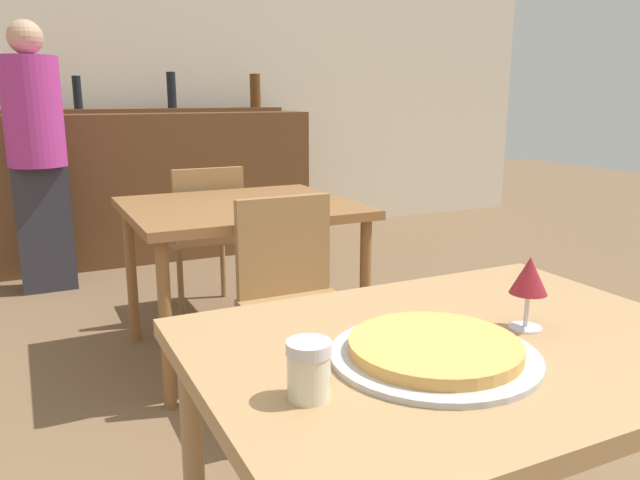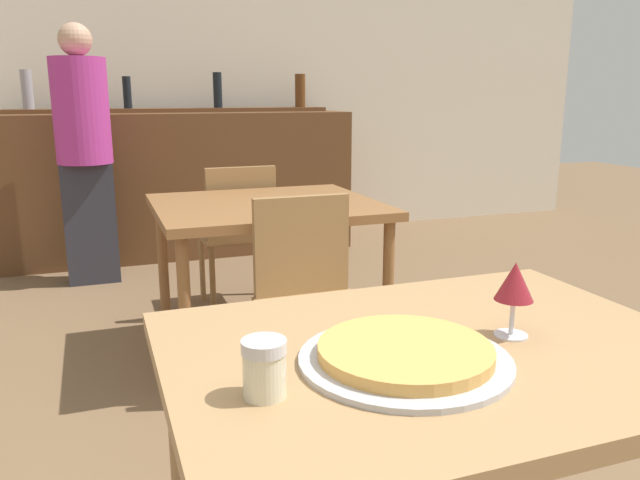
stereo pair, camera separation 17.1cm
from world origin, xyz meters
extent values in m
cube|color=silver|center=(0.00, 4.31, 1.40)|extent=(8.00, 0.05, 2.80)
cube|color=#A87F51|center=(0.00, 0.00, 0.70)|extent=(1.08, 0.80, 0.04)
cylinder|color=#A87F51|center=(-0.48, 0.34, 0.34)|extent=(0.05, 0.05, 0.68)
cylinder|color=#A87F51|center=(0.48, 0.34, 0.34)|extent=(0.05, 0.05, 0.68)
cube|color=brown|center=(0.11, 1.72, 0.71)|extent=(1.00, 0.89, 0.04)
cylinder|color=brown|center=(-0.33, 1.34, 0.34)|extent=(0.05, 0.05, 0.69)
cylinder|color=brown|center=(0.56, 1.34, 0.34)|extent=(0.05, 0.05, 0.69)
cylinder|color=brown|center=(-0.33, 2.11, 0.34)|extent=(0.05, 0.05, 0.69)
cylinder|color=brown|center=(0.56, 2.11, 0.34)|extent=(0.05, 0.05, 0.69)
cube|color=brown|center=(0.00, 3.81, 0.54)|extent=(2.60, 0.56, 1.08)
cube|color=brown|center=(0.00, 3.95, 1.09)|extent=(2.39, 0.24, 0.03)
cylinder|color=black|center=(-0.34, 3.95, 1.22)|extent=(0.06, 0.06, 0.23)
cylinder|color=black|center=(0.34, 3.95, 1.24)|extent=(0.07, 0.07, 0.27)
cylinder|color=#5B3314|center=(1.02, 3.95, 1.24)|extent=(0.09, 0.09, 0.26)
cube|color=olive|center=(0.11, 1.03, 0.43)|extent=(0.40, 0.40, 0.04)
cube|color=olive|center=(0.11, 1.21, 0.64)|extent=(0.38, 0.04, 0.39)
cylinder|color=olive|center=(-0.06, 0.86, 0.21)|extent=(0.03, 0.03, 0.41)
cylinder|color=olive|center=(0.28, 0.86, 0.21)|extent=(0.03, 0.03, 0.41)
cylinder|color=olive|center=(-0.06, 1.20, 0.21)|extent=(0.03, 0.03, 0.41)
cylinder|color=olive|center=(0.28, 1.20, 0.21)|extent=(0.03, 0.03, 0.41)
cube|color=olive|center=(0.11, 2.42, 0.43)|extent=(0.40, 0.40, 0.04)
cube|color=olive|center=(0.11, 2.23, 0.64)|extent=(0.38, 0.04, 0.39)
cylinder|color=olive|center=(0.28, 2.59, 0.21)|extent=(0.03, 0.03, 0.41)
cylinder|color=olive|center=(-0.06, 2.59, 0.21)|extent=(0.03, 0.03, 0.41)
cylinder|color=olive|center=(0.28, 2.25, 0.21)|extent=(0.03, 0.03, 0.41)
cylinder|color=olive|center=(-0.06, 2.25, 0.21)|extent=(0.03, 0.03, 0.41)
cylinder|color=#B7B7BC|center=(-0.10, -0.05, 0.73)|extent=(0.40, 0.40, 0.01)
cylinder|color=gold|center=(-0.10, -0.05, 0.75)|extent=(0.33, 0.33, 0.02)
cylinder|color=beige|center=(-0.38, -0.09, 0.76)|extent=(0.07, 0.07, 0.08)
cylinder|color=silver|center=(-0.38, -0.09, 0.81)|extent=(0.08, 0.08, 0.02)
cube|color=#2D2D38|center=(-0.66, 3.23, 0.39)|extent=(0.32, 0.18, 0.78)
cylinder|color=#B2338C|center=(-0.66, 3.23, 1.11)|extent=(0.34, 0.34, 0.65)
sphere|color=tan|center=(-0.66, 3.23, 1.54)|extent=(0.20, 0.20, 0.20)
cylinder|color=silver|center=(0.17, -0.01, 0.72)|extent=(0.07, 0.07, 0.00)
cylinder|color=silver|center=(0.17, -0.01, 0.76)|extent=(0.01, 0.01, 0.07)
cone|color=maroon|center=(0.17, -0.01, 0.84)|extent=(0.08, 0.08, 0.08)
camera|label=1|loc=(-0.78, -0.95, 1.22)|focal=35.00mm
camera|label=2|loc=(-0.62, -1.02, 1.22)|focal=35.00mm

